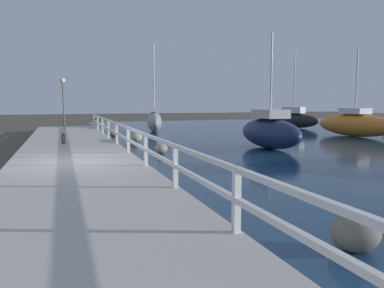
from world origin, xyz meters
The scene contains 13 objects.
ground_plane centered at (0.00, 0.00, 0.00)m, with size 120.00×120.00×0.00m, color #4C473D.
dock_walkway centered at (0.00, 0.00, 0.17)m, with size 3.95×36.00×0.34m.
railing centered at (1.88, 0.00, 0.98)m, with size 0.10×32.50×0.93m.
boulder_near_dock centered at (3.59, -7.77, 0.28)m, with size 0.73×0.66×0.55m.
boulder_upstream centered at (3.55, 3.24, 0.21)m, with size 0.56×0.50×0.42m.
boulder_water_edge centered at (2.68, 11.92, 0.26)m, with size 0.70×0.63×0.53m.
boulder_mid_strip centered at (3.40, 8.10, 0.26)m, with size 0.68×0.61×0.51m.
mooring_bollard centered at (-0.32, 5.24, 0.58)m, with size 0.17×0.17×0.47m.
dock_lamp centered at (-0.24, 9.68, 2.71)m, with size 0.28×0.28×3.12m.
sailboat_orange centered at (17.08, 6.92, 0.77)m, with size 2.20×5.90×5.38m.
sailboat_gray centered at (6.09, 14.99, 0.79)m, with size 2.20×5.85×6.33m.
sailboat_black centered at (18.12, 15.03, 0.73)m, with size 2.49×4.90×6.40m.
sailboat_navy centered at (8.79, 3.27, 0.78)m, with size 1.68×4.48×5.31m.
Camera 1 is at (-0.38, -11.94, 2.15)m, focal length 35.00 mm.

